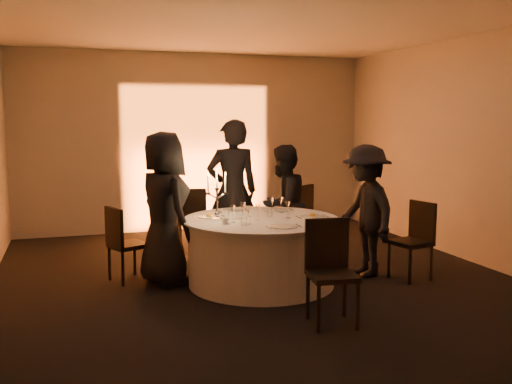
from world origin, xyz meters
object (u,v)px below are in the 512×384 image
object	(u,v)px
banquet_table	(261,251)
chair_back_right	(298,213)
guest_back_right	(283,204)
guest_right	(366,211)
chair_front	(330,265)
chair_back_left	(192,217)
guest_left	(164,209)
chair_right	(415,236)
guest_back_left	(232,191)
candelabra	(217,202)
coffee_cup	(225,221)
chair_left	(123,240)

from	to	relation	value
banquet_table	chair_back_right	xyz separation A→B (m)	(1.05, 1.45, 0.16)
guest_back_right	banquet_table	bearing A→B (deg)	21.55
chair_back_right	guest_right	world-z (taller)	guest_right
chair_front	chair_back_left	bearing A→B (deg)	110.78
chair_back_right	guest_left	world-z (taller)	guest_left
banquet_table	chair_back_right	bearing A→B (deg)	54.11
chair_right	guest_right	size ratio (longest dim) A/B	0.58
guest_left	guest_back_left	xyz separation A→B (m)	(1.03, 0.76, 0.07)
candelabra	chair_right	bearing A→B (deg)	-10.02
chair_front	coffee_cup	world-z (taller)	chair_front
chair_back_right	chair_back_left	bearing A→B (deg)	-41.69
guest_left	guest_back_left	distance (m)	1.28
chair_back_right	coffee_cup	size ratio (longest dim) A/B	8.72
guest_back_left	guest_back_right	bearing A→B (deg)	161.06
guest_left	guest_right	size ratio (longest dim) A/B	1.10
banquet_table	chair_left	distance (m)	1.63
chair_back_left	guest_back_left	world-z (taller)	guest_back_left
candelabra	guest_back_left	bearing A→B (deg)	65.65
guest_back_right	chair_front	bearing A→B (deg)	46.25
chair_back_right	coffee_cup	bearing A→B (deg)	13.63
chair_left	guest_back_right	world-z (taller)	guest_back_right
banquet_table	chair_back_left	bearing A→B (deg)	105.73
chair_back_right	guest_left	bearing A→B (deg)	-5.99
chair_left	guest_right	distance (m)	2.92
guest_left	chair_left	bearing A→B (deg)	45.05
chair_left	chair_front	xyz separation A→B (m)	(1.73, -1.95, 0.05)
chair_back_right	guest_right	xyz separation A→B (m)	(0.27, -1.48, 0.26)
chair_back_left	guest_back_left	distance (m)	0.82
guest_back_left	guest_back_right	distance (m)	0.69
chair_left	chair_front	size ratio (longest dim) A/B	0.92
chair_back_left	chair_front	bearing A→B (deg)	117.20
guest_back_left	guest_back_right	world-z (taller)	guest_back_left
chair_right	guest_right	bearing A→B (deg)	-134.00
guest_right	candelabra	size ratio (longest dim) A/B	2.72
chair_back_right	candelabra	size ratio (longest dim) A/B	1.63
guest_back_left	guest_back_right	xyz separation A→B (m)	(0.63, -0.24, -0.17)
guest_back_right	chair_right	bearing A→B (deg)	100.87
chair_back_right	guest_right	distance (m)	1.53
chair_left	guest_right	size ratio (longest dim) A/B	0.56
chair_back_right	chair_right	xyz separation A→B (m)	(0.77, -1.80, -0.02)
guest_back_right	coffee_cup	world-z (taller)	guest_back_right
chair_right	chair_front	world-z (taller)	chair_front
banquet_table	guest_left	world-z (taller)	guest_left
chair_back_left	guest_back_right	world-z (taller)	guest_back_right
guest_back_right	guest_right	size ratio (longest dim) A/B	0.98
chair_right	coffee_cup	distance (m)	2.32
guest_right	candelabra	xyz separation A→B (m)	(-1.83, 0.10, 0.18)
chair_left	chair_back_left	xyz separation A→B (m)	(1.05, 1.09, 0.03)
guest_right	coffee_cup	bearing A→B (deg)	-86.39
chair_back_left	guest_right	world-z (taller)	guest_right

